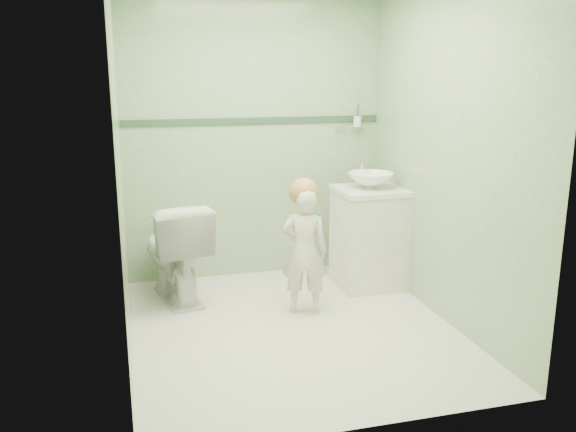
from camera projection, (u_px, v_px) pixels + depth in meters
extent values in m
plane|color=white|center=(294.00, 329.00, 4.23)|extent=(2.50, 2.50, 0.00)
cube|color=#86AF7C|center=(255.00, 138.00, 5.11)|extent=(2.20, 0.04, 2.40)
cube|color=#86AF7C|center=(366.00, 197.00, 2.77)|extent=(2.20, 0.04, 2.40)
cube|color=#86AF7C|center=(120.00, 166.00, 3.67)|extent=(0.04, 2.50, 2.40)
cube|color=#86AF7C|center=(445.00, 153.00, 4.22)|extent=(0.04, 2.50, 2.40)
cube|color=#2E4A34|center=(255.00, 121.00, 5.07)|extent=(2.20, 0.02, 0.05)
cube|color=beige|center=(369.00, 239.00, 5.00)|extent=(0.52, 0.50, 0.80)
cube|color=white|center=(370.00, 191.00, 4.90)|extent=(0.54, 0.52, 0.04)
imported|color=white|center=(371.00, 180.00, 4.88)|extent=(0.37, 0.37, 0.13)
cylinder|color=silver|center=(362.00, 170.00, 5.06)|extent=(0.03, 0.03, 0.18)
cylinder|color=silver|center=(364.00, 161.00, 4.99)|extent=(0.02, 0.12, 0.02)
cylinder|color=silver|center=(350.00, 127.00, 5.26)|extent=(0.26, 0.02, 0.02)
cylinder|color=silver|center=(357.00, 121.00, 5.24)|extent=(0.07, 0.07, 0.09)
cylinder|color=blue|center=(357.00, 113.00, 5.22)|extent=(0.01, 0.01, 0.17)
cylinder|color=red|center=(358.00, 113.00, 5.23)|extent=(0.01, 0.01, 0.17)
imported|color=white|center=(175.00, 250.00, 4.70)|extent=(0.58, 0.85, 0.79)
imported|color=beige|center=(304.00, 251.00, 4.41)|extent=(0.39, 0.31, 0.95)
sphere|color=#AD7D44|center=(304.00, 192.00, 4.33)|extent=(0.21, 0.21, 0.21)
cylinder|color=#158974|center=(317.00, 214.00, 4.21)|extent=(0.10, 0.12, 0.06)
cube|color=white|center=(308.00, 207.00, 4.25)|extent=(0.03, 0.03, 0.02)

